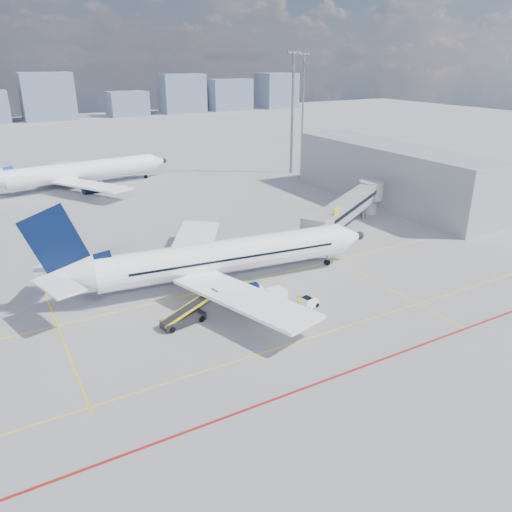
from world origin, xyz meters
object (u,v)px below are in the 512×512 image
Objects in this scene: main_aircraft at (214,259)px; cargo_dolly at (268,301)px; baggage_tug at (309,303)px; belt_loader at (184,318)px; ramp_worker at (299,302)px; second_aircraft at (75,172)px.

main_aircraft is 9.04m from cargo_dolly.
main_aircraft is at bearing 107.97° from baggage_tug.
belt_loader is 11.80m from ramp_worker.
baggage_tug is 1.19× the size of ramp_worker.
belt_loader reaches higher than ramp_worker.
second_aircraft reaches higher than ramp_worker.
main_aircraft is 18.59× the size of baggage_tug.
baggage_tug is at bearing -86.95° from second_aircraft.
cargo_dolly is (-4.04, 1.50, 0.59)m from baggage_tug.
baggage_tug is at bearing -52.63° from main_aircraft.
second_aircraft is (-4.58, 54.78, 0.00)m from main_aircraft.
cargo_dolly reaches higher than ramp_worker.
baggage_tug is 0.33× the size of belt_loader.
ramp_worker is (11.39, -3.09, 0.22)m from belt_loader.
main_aircraft reaches higher than baggage_tug.
second_aircraft is at bearing 78.57° from belt_loader.
cargo_dolly is 8.62m from belt_loader.
second_aircraft reaches higher than belt_loader.
belt_loader is at bearing 112.00° from ramp_worker.
ramp_worker reaches higher than baggage_tug.
main_aircraft is 12.02m from baggage_tug.
ramp_worker is at bearing 155.08° from baggage_tug.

